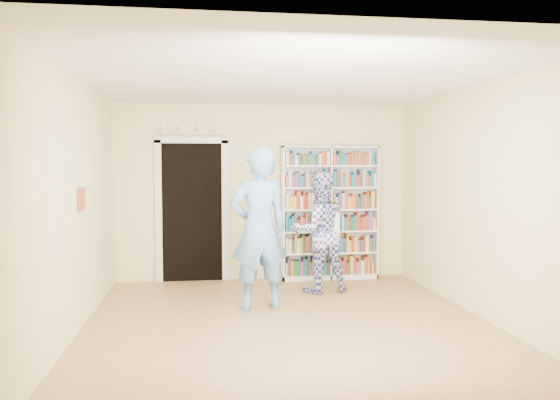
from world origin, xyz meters
TOP-DOWN VIEW (x-y plane):
  - floor at (0.00, 0.00)m, footprint 5.00×5.00m
  - ceiling at (0.00, 0.00)m, footprint 5.00×5.00m
  - wall_back at (0.00, 2.50)m, footprint 4.50×0.00m
  - wall_left at (-2.25, 0.00)m, footprint 0.00×5.00m
  - wall_right at (2.25, 0.00)m, footprint 0.00×5.00m
  - bookshelf at (1.01, 2.34)m, footprint 1.50×0.28m
  - doorway at (-1.10, 2.48)m, footprint 1.10×0.08m
  - wall_art at (-2.23, 0.20)m, footprint 0.03×0.25m
  - man_blue at (-0.26, 0.70)m, footprint 0.80×0.60m
  - man_plaid at (0.67, 1.50)m, footprint 0.90×0.75m
  - paper_sheet at (0.81, 1.33)m, footprint 0.21×0.02m

SIDE VIEW (x-z plane):
  - floor at x=0.00m, z-range 0.00..0.00m
  - man_plaid at x=0.67m, z-range 0.00..1.67m
  - paper_sheet at x=0.81m, z-range 0.83..1.12m
  - man_blue at x=-0.26m, z-range 0.00..1.98m
  - bookshelf at x=1.01m, z-range 0.01..2.07m
  - doorway at x=-1.10m, z-range -0.04..2.39m
  - wall_back at x=0.00m, z-range -0.90..3.60m
  - wall_left at x=-2.25m, z-range -1.15..3.85m
  - wall_right at x=2.25m, z-range -1.15..3.85m
  - wall_art at x=-2.23m, z-range 1.27..1.52m
  - ceiling at x=0.00m, z-range 2.70..2.70m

